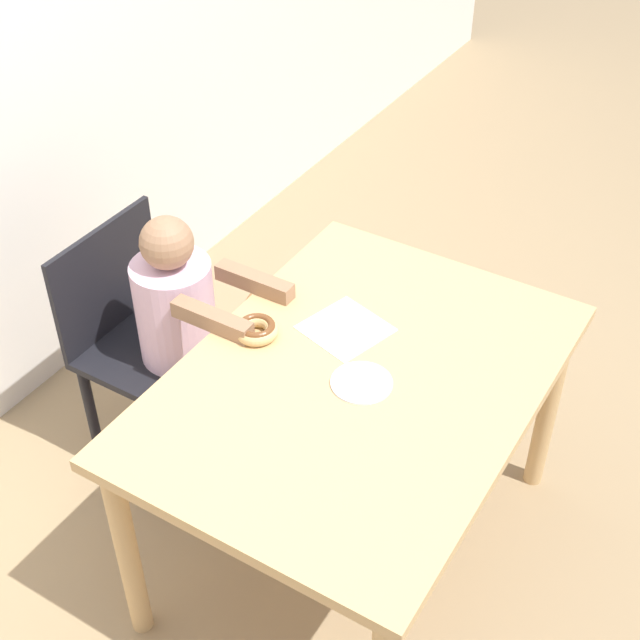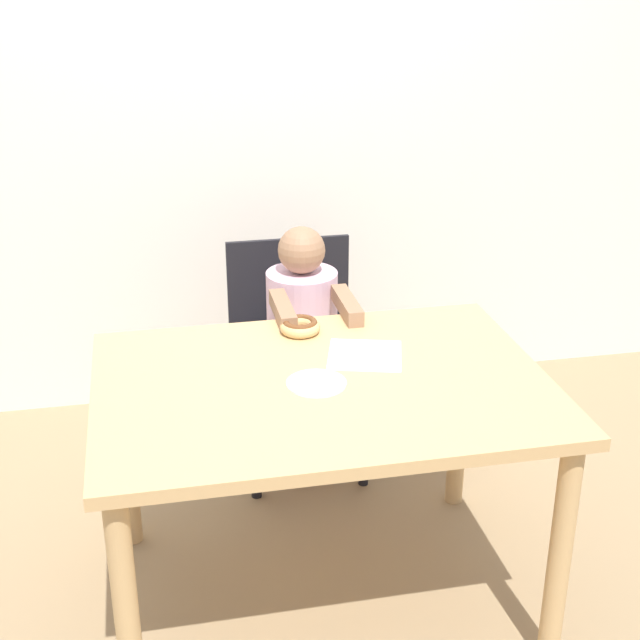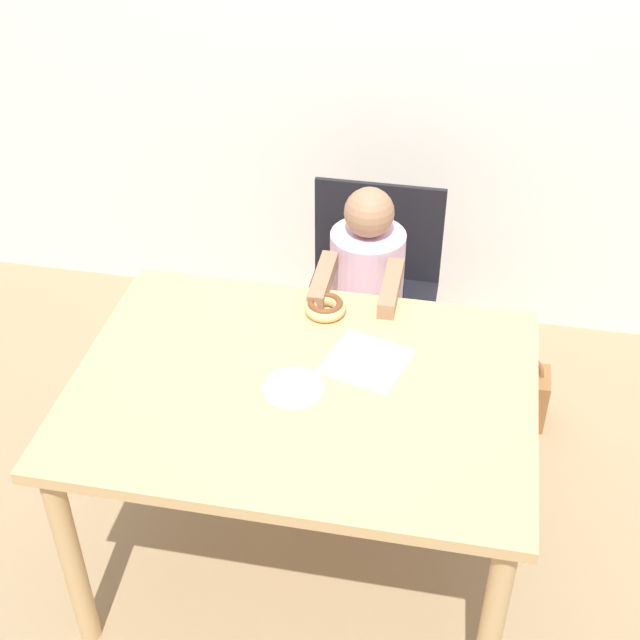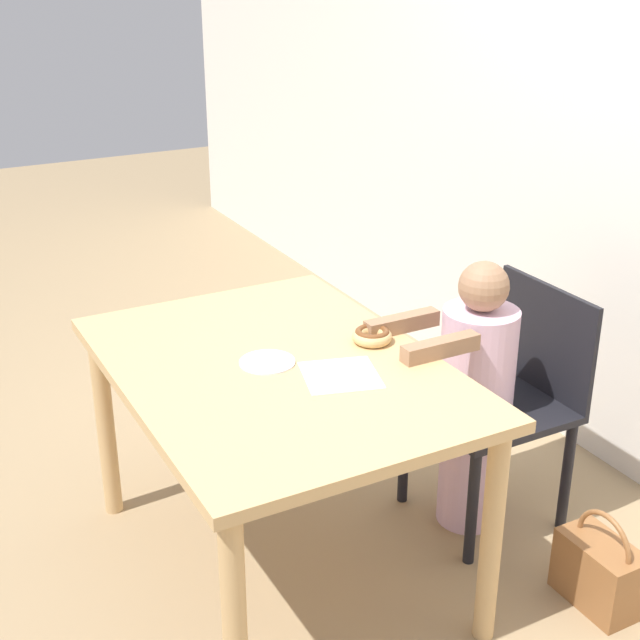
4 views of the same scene
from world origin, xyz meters
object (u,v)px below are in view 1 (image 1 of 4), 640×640
child_figure (182,346)px  handbag (257,332)px  chair (151,340)px  donut (257,329)px

child_figure → handbag: 0.64m
chair → donut: bearing=-98.3°
child_figure → donut: child_figure is taller
donut → handbag: 0.97m
donut → child_figure: bearing=78.8°
donut → handbag: donut is taller
chair → handbag: bearing=-3.8°
child_figure → handbag: child_figure is taller
child_figure → donut: 0.45m
child_figure → handbag: bearing=10.0°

